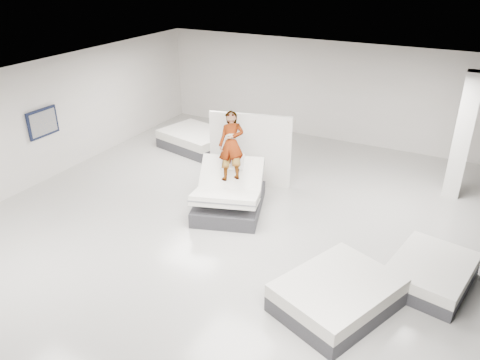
{
  "coord_description": "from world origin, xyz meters",
  "views": [
    {
      "loc": [
        4.13,
        -7.53,
        5.62
      ],
      "look_at": [
        -0.28,
        0.92,
        1.0
      ],
      "focal_mm": 35.0,
      "sensor_mm": 36.0,
      "label": 1
    }
  ],
  "objects_px": {
    "flat_bed_right_far": "(431,273)",
    "divider_panel": "(250,150)",
    "column": "(463,137)",
    "hero_bed": "(229,196)",
    "person": "(231,156)",
    "flat_bed_left_far": "(196,140)",
    "flat_bed_right_near": "(337,295)",
    "wall_poster": "(43,123)",
    "remote": "(238,171)"
  },
  "relations": [
    {
      "from": "divider_panel",
      "to": "flat_bed_left_far",
      "type": "distance_m",
      "value": 3.16
    },
    {
      "from": "flat_bed_left_far",
      "to": "column",
      "type": "distance_m",
      "value": 7.69
    },
    {
      "from": "person",
      "to": "divider_panel",
      "type": "relative_size",
      "value": 0.79
    },
    {
      "from": "flat_bed_right_far",
      "to": "flat_bed_left_far",
      "type": "xyz_separation_m",
      "value": [
        -7.58,
        3.78,
        0.04
      ]
    },
    {
      "from": "hero_bed",
      "to": "person",
      "type": "height_order",
      "value": "person"
    },
    {
      "from": "divider_panel",
      "to": "column",
      "type": "xyz_separation_m",
      "value": [
        4.89,
        1.82,
        0.62
      ]
    },
    {
      "from": "column",
      "to": "wall_poster",
      "type": "xyz_separation_m",
      "value": [
        -9.93,
        -4.0,
        0.0
      ]
    },
    {
      "from": "hero_bed",
      "to": "remote",
      "type": "relative_size",
      "value": 17.04
    },
    {
      "from": "hero_bed",
      "to": "wall_poster",
      "type": "distance_m",
      "value": 5.43
    },
    {
      "from": "hero_bed",
      "to": "remote",
      "type": "distance_m",
      "value": 0.71
    },
    {
      "from": "person",
      "to": "flat_bed_right_near",
      "type": "distance_m",
      "value": 4.37
    },
    {
      "from": "flat_bed_left_far",
      "to": "flat_bed_right_near",
      "type": "bearing_deg",
      "value": -40.19
    },
    {
      "from": "flat_bed_right_near",
      "to": "wall_poster",
      "type": "xyz_separation_m",
      "value": [
        -8.59,
        1.55,
        1.32
      ]
    },
    {
      "from": "hero_bed",
      "to": "flat_bed_right_near",
      "type": "relative_size",
      "value": 0.97
    },
    {
      "from": "hero_bed",
      "to": "person",
      "type": "xyz_separation_m",
      "value": [
        -0.1,
        0.31,
        0.89
      ]
    },
    {
      "from": "flat_bed_right_far",
      "to": "flat_bed_left_far",
      "type": "bearing_deg",
      "value": 153.5
    },
    {
      "from": "flat_bed_right_far",
      "to": "wall_poster",
      "type": "bearing_deg",
      "value": 179.59
    },
    {
      "from": "divider_panel",
      "to": "flat_bed_left_far",
      "type": "xyz_separation_m",
      "value": [
        -2.68,
        1.53,
        -0.7
      ]
    },
    {
      "from": "flat_bed_left_far",
      "to": "flat_bed_right_far",
      "type": "bearing_deg",
      "value": -26.5
    },
    {
      "from": "divider_panel",
      "to": "flat_bed_left_far",
      "type": "bearing_deg",
      "value": 136.37
    },
    {
      "from": "column",
      "to": "flat_bed_left_far",
      "type": "bearing_deg",
      "value": -177.8
    },
    {
      "from": "column",
      "to": "flat_bed_right_far",
      "type": "bearing_deg",
      "value": -89.84
    },
    {
      "from": "remote",
      "to": "flat_bed_right_near",
      "type": "height_order",
      "value": "remote"
    },
    {
      "from": "hero_bed",
      "to": "remote",
      "type": "xyz_separation_m",
      "value": [
        0.22,
        0.05,
        0.68
      ]
    },
    {
      "from": "flat_bed_right_far",
      "to": "flat_bed_right_near",
      "type": "xyz_separation_m",
      "value": [
        -1.36,
        -1.48,
        0.04
      ]
    },
    {
      "from": "hero_bed",
      "to": "flat_bed_right_near",
      "type": "bearing_deg",
      "value": -33.3
    },
    {
      "from": "divider_panel",
      "to": "flat_bed_right_near",
      "type": "relative_size",
      "value": 0.88
    },
    {
      "from": "column",
      "to": "person",
      "type": "bearing_deg",
      "value": -147.51
    },
    {
      "from": "column",
      "to": "wall_poster",
      "type": "distance_m",
      "value": 10.71
    },
    {
      "from": "flat_bed_right_far",
      "to": "remote",
      "type": "bearing_deg",
      "value": 170.36
    },
    {
      "from": "person",
      "to": "divider_panel",
      "type": "xyz_separation_m",
      "value": [
        -0.11,
        1.22,
        -0.3
      ]
    },
    {
      "from": "person",
      "to": "flat_bed_left_far",
      "type": "distance_m",
      "value": 4.04
    },
    {
      "from": "flat_bed_right_far",
      "to": "divider_panel",
      "type": "bearing_deg",
      "value": 155.36
    },
    {
      "from": "remote",
      "to": "flat_bed_right_far",
      "type": "relative_size",
      "value": 0.07
    },
    {
      "from": "person",
      "to": "flat_bed_right_near",
      "type": "relative_size",
      "value": 0.7
    },
    {
      "from": "hero_bed",
      "to": "flat_bed_right_far",
      "type": "bearing_deg",
      "value": -8.65
    },
    {
      "from": "remote",
      "to": "wall_poster",
      "type": "height_order",
      "value": "wall_poster"
    },
    {
      "from": "remote",
      "to": "divider_panel",
      "type": "distance_m",
      "value": 1.55
    },
    {
      "from": "person",
      "to": "column",
      "type": "bearing_deg",
      "value": 14.33
    },
    {
      "from": "flat_bed_left_far",
      "to": "wall_poster",
      "type": "distance_m",
      "value": 4.59
    },
    {
      "from": "person",
      "to": "column",
      "type": "xyz_separation_m",
      "value": [
        4.78,
        3.05,
        0.32
      ]
    },
    {
      "from": "flat_bed_right_near",
      "to": "flat_bed_left_far",
      "type": "relative_size",
      "value": 1.04
    },
    {
      "from": "flat_bed_right_near",
      "to": "column",
      "type": "bearing_deg",
      "value": 76.37
    },
    {
      "from": "hero_bed",
      "to": "wall_poster",
      "type": "bearing_deg",
      "value": -173.02
    },
    {
      "from": "remote",
      "to": "wall_poster",
      "type": "xyz_separation_m",
      "value": [
        -5.47,
        -0.69,
        0.53
      ]
    },
    {
      "from": "remote",
      "to": "flat_bed_right_near",
      "type": "relative_size",
      "value": 0.06
    },
    {
      "from": "remote",
      "to": "column",
      "type": "distance_m",
      "value": 5.58
    },
    {
      "from": "person",
      "to": "flat_bed_left_far",
      "type": "bearing_deg",
      "value": 117.14
    },
    {
      "from": "flat_bed_right_near",
      "to": "wall_poster",
      "type": "bearing_deg",
      "value": 169.78
    },
    {
      "from": "person",
      "to": "wall_poster",
      "type": "bearing_deg",
      "value": 172.33
    }
  ]
}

